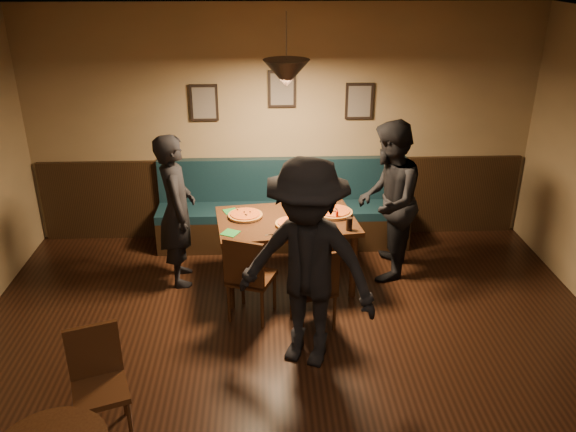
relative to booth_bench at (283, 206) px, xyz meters
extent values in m
plane|color=silver|center=(0.00, -3.20, 2.30)|extent=(7.00, 7.00, 0.00)
plane|color=#8C704F|center=(0.00, 0.30, 0.90)|extent=(6.00, 0.00, 6.00)
cube|color=black|center=(0.00, 0.27, 0.00)|extent=(5.88, 0.06, 1.00)
cube|color=black|center=(-0.90, 0.27, 1.20)|extent=(0.32, 0.04, 0.42)
cube|color=black|center=(0.00, 0.27, 1.35)|extent=(0.32, 0.04, 0.42)
cube|color=black|center=(0.90, 0.27, 1.20)|extent=(0.32, 0.04, 0.42)
cone|color=black|center=(0.00, -0.95, 1.75)|extent=(0.44, 0.44, 0.25)
cube|color=black|center=(0.00, -0.95, -0.12)|extent=(1.52, 1.08, 0.76)
imported|color=black|center=(-1.14, -0.82, 0.32)|extent=(0.49, 0.66, 1.64)
imported|color=black|center=(1.08, -0.79, 0.37)|extent=(0.88, 1.00, 1.74)
imported|color=black|center=(0.11, -2.25, 0.43)|extent=(1.37, 1.12, 1.85)
cylinder|color=gold|center=(-0.43, -0.88, 0.28)|extent=(0.45, 0.45, 0.04)
cylinder|color=orange|center=(0.05, -1.11, 0.28)|extent=(0.41, 0.41, 0.04)
cylinder|color=gold|center=(0.51, -0.85, 0.28)|extent=(0.50, 0.50, 0.04)
cylinder|color=black|center=(0.61, -1.24, 0.33)|extent=(0.08, 0.08, 0.13)
cylinder|color=#A31805|center=(0.52, -1.00, 0.32)|extent=(0.03, 0.03, 0.12)
cube|color=#1B6729|center=(-0.59, -0.73, 0.26)|extent=(0.19, 0.19, 0.01)
cube|color=#1B6625|center=(-0.57, -1.26, 0.26)|extent=(0.21, 0.21, 0.01)
cube|color=silver|center=(-0.06, -1.31, 0.26)|extent=(0.19, 0.05, 0.00)
camera|label=1|loc=(-0.23, -6.46, 2.75)|focal=36.49mm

